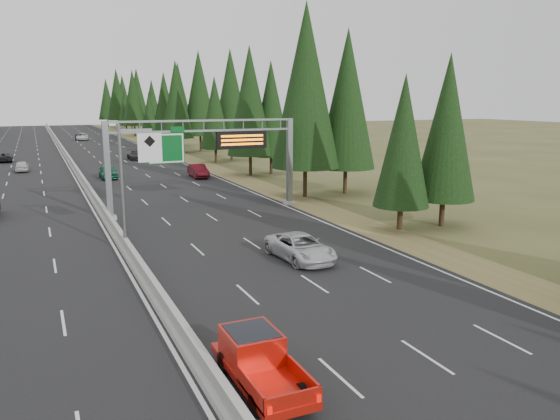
{
  "coord_description": "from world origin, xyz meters",
  "views": [
    {
      "loc": [
        -4.78,
        -9.5,
        9.54
      ],
      "look_at": [
        8.51,
        20.0,
        2.96
      ],
      "focal_mm": 35.0,
      "sensor_mm": 36.0,
      "label": 1
    }
  ],
  "objects": [
    {
      "name": "car_ahead_green",
      "position": [
        3.17,
        59.15,
        0.89
      ],
      "size": [
        1.94,
        4.78,
        1.62
      ],
      "primitive_type": "imported",
      "rotation": [
        0.0,
        0.0,
        -0.0
      ],
      "color": "#16603F",
      "rests_on": "road"
    },
    {
      "name": "car_ahead_far",
      "position": [
        5.05,
        128.47,
        0.83
      ],
      "size": [
        2.01,
        4.5,
        1.5
      ],
      "primitive_type": "imported",
      "rotation": [
        0.0,
        0.0,
        -0.05
      ],
      "color": "black",
      "rests_on": "road"
    },
    {
      "name": "car_onc_white",
      "position": [
        -6.48,
        70.6,
        0.8
      ],
      "size": [
        1.8,
        4.26,
        1.44
      ],
      "primitive_type": "imported",
      "rotation": [
        0.0,
        0.0,
        3.12
      ],
      "color": "silver",
      "rests_on": "road"
    },
    {
      "name": "red_pickup",
      "position": [
        1.5,
        6.42,
        1.02
      ],
      "size": [
        1.86,
        5.2,
        1.7
      ],
      "color": "black",
      "rests_on": "road"
    },
    {
      "name": "car_ahead_dkgrey",
      "position": [
        9.8,
        79.23,
        0.8
      ],
      "size": [
        2.03,
        4.95,
        1.43
      ],
      "primitive_type": "imported",
      "rotation": [
        0.0,
        0.0,
        0.0
      ],
      "color": "black",
      "rests_on": "road"
    },
    {
      "name": "silver_minivan",
      "position": [
        9.28,
        18.78,
        0.84
      ],
      "size": [
        2.86,
        5.63,
        1.53
      ],
      "primitive_type": "imported",
      "rotation": [
        0.0,
        0.0,
        0.06
      ],
      "color": "silver",
      "rests_on": "road"
    },
    {
      "name": "median_barrier",
      "position": [
        0.0,
        80.0,
        0.41
      ],
      "size": [
        0.7,
        260.0,
        0.85
      ],
      "color": "gray",
      "rests_on": "road"
    },
    {
      "name": "car_ahead_dkred",
      "position": [
        13.41,
        55.47,
        0.89
      ],
      "size": [
        1.88,
        4.97,
        1.62
      ],
      "primitive_type": "imported",
      "rotation": [
        0.0,
        0.0,
        -0.03
      ],
      "color": "#5A0C17",
      "rests_on": "road"
    },
    {
      "name": "car_ahead_white",
      "position": [
        5.75,
        127.53,
        0.87
      ],
      "size": [
        3.12,
        5.9,
        1.58
      ],
      "primitive_type": "imported",
      "rotation": [
        0.0,
        0.0,
        -0.09
      ],
      "color": "silver",
      "rests_on": "road"
    },
    {
      "name": "shoulder_right",
      "position": [
        17.8,
        80.0,
        0.03
      ],
      "size": [
        3.6,
        260.0,
        0.06
      ],
      "primitive_type": "cube",
      "color": "olive",
      "rests_on": "ground"
    },
    {
      "name": "road",
      "position": [
        0.0,
        80.0,
        0.04
      ],
      "size": [
        32.0,
        260.0,
        0.08
      ],
      "primitive_type": "cube",
      "color": "black",
      "rests_on": "ground"
    },
    {
      "name": "hov_sign_pole",
      "position": [
        0.58,
        24.97,
        4.72
      ],
      "size": [
        2.8,
        0.5,
        8.0
      ],
      "color": "slate",
      "rests_on": "road"
    },
    {
      "name": "tree_row_right",
      "position": [
        22.1,
        82.37,
        9.38
      ],
      "size": [
        12.04,
        241.58,
        18.99
      ],
      "color": "black",
      "rests_on": "ground"
    },
    {
      "name": "car_onc_far",
      "position": [
        -9.22,
        84.36,
        0.82
      ],
      "size": [
        2.52,
        5.36,
        1.48
      ],
      "primitive_type": "imported",
      "rotation": [
        0.0,
        0.0,
        3.15
      ],
      "color": "black",
      "rests_on": "road"
    },
    {
      "name": "sign_gantry",
      "position": [
        8.92,
        34.88,
        5.27
      ],
      "size": [
        16.75,
        0.98,
        7.8
      ],
      "color": "slate",
      "rests_on": "road"
    }
  ]
}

